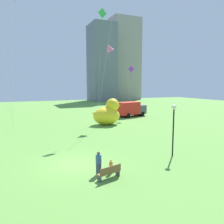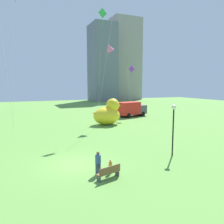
{
  "view_description": "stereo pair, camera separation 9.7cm",
  "coord_description": "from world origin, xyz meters",
  "px_view_note": "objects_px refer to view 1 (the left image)",
  "views": [
    {
      "loc": [
        -3.94,
        -16.27,
        6.21
      ],
      "look_at": [
        5.68,
        5.65,
        3.19
      ],
      "focal_mm": 35.12,
      "sensor_mm": 36.0,
      "label": 1
    },
    {
      "loc": [
        -3.86,
        -16.31,
        6.21
      ],
      "look_at": [
        5.68,
        5.65,
        3.19
      ],
      "focal_mm": 35.12,
      "sensor_mm": 36.0,
      "label": 2
    }
  ],
  "objects_px": {
    "person_adult": "(99,162)",
    "kite_pink": "(109,48)",
    "box_truck": "(131,109)",
    "kite_green": "(103,20)",
    "kite_purple": "(131,71)",
    "park_bench": "(110,172)",
    "lamppost": "(174,119)",
    "giant_inflatable_duck": "(108,114)",
    "person_child": "(111,166)"
  },
  "relations": [
    {
      "from": "person_adult",
      "to": "giant_inflatable_duck",
      "type": "height_order",
      "value": "giant_inflatable_duck"
    },
    {
      "from": "person_adult",
      "to": "kite_green",
      "type": "bearing_deg",
      "value": 67.49
    },
    {
      "from": "person_child",
      "to": "kite_pink",
      "type": "height_order",
      "value": "kite_pink"
    },
    {
      "from": "person_adult",
      "to": "lamppost",
      "type": "relative_size",
      "value": 0.36
    },
    {
      "from": "giant_inflatable_duck",
      "to": "kite_green",
      "type": "bearing_deg",
      "value": -122.67
    },
    {
      "from": "lamppost",
      "to": "kite_pink",
      "type": "xyz_separation_m",
      "value": [
        0.94,
        16.45,
        8.47
      ]
    },
    {
      "from": "person_adult",
      "to": "kite_purple",
      "type": "xyz_separation_m",
      "value": [
        14.93,
        22.85,
        7.85
      ]
    },
    {
      "from": "kite_pink",
      "to": "kite_green",
      "type": "height_order",
      "value": "kite_green"
    },
    {
      "from": "lamppost",
      "to": "kite_purple",
      "type": "relative_size",
      "value": 0.46
    },
    {
      "from": "kite_green",
      "to": "giant_inflatable_duck",
      "type": "bearing_deg",
      "value": 57.33
    },
    {
      "from": "person_child",
      "to": "box_truck",
      "type": "bearing_deg",
      "value": 58.56
    },
    {
      "from": "park_bench",
      "to": "kite_pink",
      "type": "bearing_deg",
      "value": 67.18
    },
    {
      "from": "park_bench",
      "to": "giant_inflatable_duck",
      "type": "relative_size",
      "value": 0.36
    },
    {
      "from": "giant_inflatable_duck",
      "to": "box_truck",
      "type": "distance_m",
      "value": 9.69
    },
    {
      "from": "giant_inflatable_duck",
      "to": "kite_purple",
      "type": "bearing_deg",
      "value": 37.86
    },
    {
      "from": "person_child",
      "to": "kite_pink",
      "type": "bearing_deg",
      "value": 67.47
    },
    {
      "from": "kite_pink",
      "to": "kite_green",
      "type": "distance_m",
      "value": 4.88
    },
    {
      "from": "kite_green",
      "to": "person_adult",
      "type": "bearing_deg",
      "value": -112.51
    },
    {
      "from": "kite_pink",
      "to": "kite_purple",
      "type": "distance_m",
      "value": 9.02
    },
    {
      "from": "person_adult",
      "to": "kite_purple",
      "type": "height_order",
      "value": "kite_purple"
    },
    {
      "from": "park_bench",
      "to": "lamppost",
      "type": "relative_size",
      "value": 0.39
    },
    {
      "from": "person_adult",
      "to": "lamppost",
      "type": "distance_m",
      "value": 7.74
    },
    {
      "from": "park_bench",
      "to": "kite_green",
      "type": "bearing_deg",
      "value": 70.12
    },
    {
      "from": "park_bench",
      "to": "person_child",
      "type": "relative_size",
      "value": 1.75
    },
    {
      "from": "giant_inflatable_duck",
      "to": "kite_green",
      "type": "relative_size",
      "value": 0.3
    },
    {
      "from": "person_adult",
      "to": "kite_green",
      "type": "relative_size",
      "value": 0.1
    },
    {
      "from": "kite_green",
      "to": "lamppost",
      "type": "bearing_deg",
      "value": -84.23
    },
    {
      "from": "person_child",
      "to": "kite_green",
      "type": "relative_size",
      "value": 0.06
    },
    {
      "from": "box_truck",
      "to": "kite_purple",
      "type": "relative_size",
      "value": 0.66
    },
    {
      "from": "box_truck",
      "to": "kite_green",
      "type": "distance_m",
      "value": 18.57
    },
    {
      "from": "giant_inflatable_duck",
      "to": "box_truck",
      "type": "height_order",
      "value": "giant_inflatable_duck"
    },
    {
      "from": "park_bench",
      "to": "person_child",
      "type": "bearing_deg",
      "value": 60.92
    },
    {
      "from": "person_child",
      "to": "giant_inflatable_duck",
      "type": "height_order",
      "value": "giant_inflatable_duck"
    },
    {
      "from": "lamppost",
      "to": "box_truck",
      "type": "distance_m",
      "value": 23.85
    },
    {
      "from": "person_child",
      "to": "giant_inflatable_duck",
      "type": "distance_m",
      "value": 18.94
    },
    {
      "from": "box_truck",
      "to": "kite_purple",
      "type": "bearing_deg",
      "value": -121.39
    },
    {
      "from": "park_bench",
      "to": "box_truck",
      "type": "bearing_deg",
      "value": 58.63
    },
    {
      "from": "person_adult",
      "to": "kite_purple",
      "type": "distance_m",
      "value": 28.4
    },
    {
      "from": "person_child",
      "to": "kite_pink",
      "type": "xyz_separation_m",
      "value": [
        7.38,
        17.78,
        11.16
      ]
    },
    {
      "from": "kite_purple",
      "to": "lamppost",
      "type": "bearing_deg",
      "value": -109.4
    },
    {
      "from": "person_child",
      "to": "lamppost",
      "type": "relative_size",
      "value": 0.22
    },
    {
      "from": "person_adult",
      "to": "kite_pink",
      "type": "bearing_deg",
      "value": 64.95
    },
    {
      "from": "kite_pink",
      "to": "person_adult",
      "type": "bearing_deg",
      "value": -115.05
    },
    {
      "from": "kite_pink",
      "to": "kite_purple",
      "type": "bearing_deg",
      "value": 38.05
    },
    {
      "from": "park_bench",
      "to": "kite_pink",
      "type": "distance_m",
      "value": 23.07
    },
    {
      "from": "person_adult",
      "to": "box_truck",
      "type": "bearing_deg",
      "value": 56.89
    },
    {
      "from": "park_bench",
      "to": "person_adult",
      "type": "xyz_separation_m",
      "value": [
        -0.41,
        0.97,
        0.43
      ]
    },
    {
      "from": "box_truck",
      "to": "kite_green",
      "type": "height_order",
      "value": "kite_green"
    },
    {
      "from": "park_bench",
      "to": "kite_pink",
      "type": "height_order",
      "value": "kite_pink"
    },
    {
      "from": "lamppost",
      "to": "kite_pink",
      "type": "height_order",
      "value": "kite_pink"
    }
  ]
}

